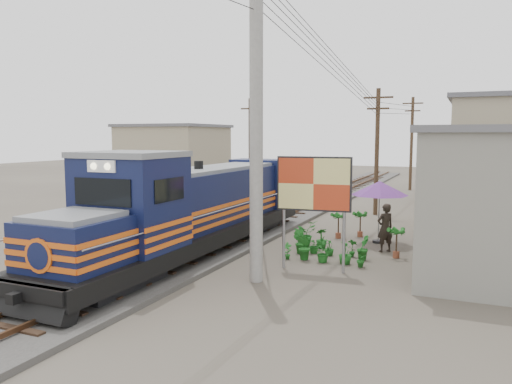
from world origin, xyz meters
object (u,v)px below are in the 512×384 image
at_px(locomotive, 191,211).
at_px(market_umbrella, 380,189).
at_px(billboard, 314,187).
at_px(vendor, 385,228).

height_order(locomotive, market_umbrella, locomotive).
height_order(locomotive, billboard, locomotive).
height_order(billboard, market_umbrella, billboard).
distance_m(market_umbrella, vendor, 2.11).
bearing_deg(market_umbrella, billboard, -103.20).
bearing_deg(locomotive, billboard, -2.94).
height_order(locomotive, vendor, locomotive).
distance_m(billboard, vendor, 4.45).
relative_size(billboard, market_umbrella, 1.36).
xyz_separation_m(market_umbrella, vendor, (0.51, -1.55, -1.33)).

